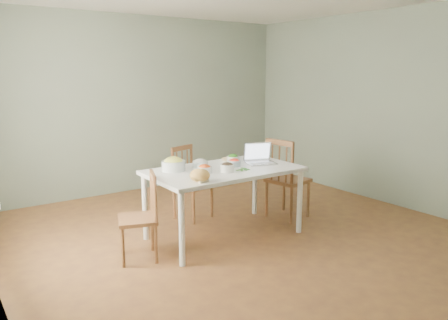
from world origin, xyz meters
TOP-DOWN VIEW (x-y plane):
  - floor at (0.00, 0.00)m, footprint 5.00×5.00m
  - wall_back at (0.00, 2.50)m, footprint 5.00×0.00m
  - wall_right at (2.50, 0.00)m, footprint 0.00×5.00m
  - dining_table at (-0.16, 0.05)m, footprint 1.69×0.95m
  - chair_far at (-0.13, 0.79)m, footprint 0.51×0.50m
  - chair_left at (-1.22, 0.04)m, footprint 0.48×0.49m
  - chair_right at (0.89, 0.13)m, footprint 0.51×0.53m
  - bread_boule at (-0.69, -0.29)m, footprint 0.24×0.24m
  - butter_stick at (-0.68, -0.33)m, footprint 0.12×0.06m
  - bowl_squash at (-0.67, 0.29)m, footprint 0.33×0.33m
  - bowl_carrot at (-0.45, 0.01)m, footprint 0.18×0.18m
  - bowl_onion at (-0.34, 0.27)m, footprint 0.21×0.21m
  - bowl_mushroom at (-0.22, -0.09)m, footprint 0.19×0.19m
  - bowl_redpep at (0.01, 0.10)m, footprint 0.18×0.18m
  - bowl_broccoli at (0.14, 0.29)m, footprint 0.19×0.19m
  - flatbread at (0.18, 0.41)m, footprint 0.27×0.27m
  - basil_bunch at (-0.03, -0.10)m, footprint 0.19×0.19m
  - laptop at (0.35, 0.02)m, footprint 0.41×0.37m

SIDE VIEW (x-z plane):
  - floor at x=0.00m, z-range 0.00..0.00m
  - dining_table at x=-0.16m, z-range 0.00..0.79m
  - chair_left at x=-1.22m, z-range 0.00..0.88m
  - chair_far at x=-0.13m, z-range 0.00..0.93m
  - chair_right at x=0.89m, z-range 0.00..1.03m
  - flatbread at x=0.18m, z-range 0.79..0.81m
  - basil_bunch at x=-0.03m, z-range 0.79..0.81m
  - butter_stick at x=-0.68m, z-range 0.79..0.82m
  - bowl_redpep at x=0.01m, z-range 0.79..0.88m
  - bowl_carrot at x=-0.45m, z-range 0.79..0.88m
  - bowl_onion at x=-0.34m, z-range 0.79..0.88m
  - bowl_broccoli at x=0.14m, z-range 0.79..0.88m
  - bowl_mushroom at x=-0.22m, z-range 0.79..0.89m
  - bread_boule at x=-0.69m, z-range 0.79..0.92m
  - bowl_squash at x=-0.67m, z-range 0.79..0.94m
  - laptop at x=0.35m, z-range 0.79..1.02m
  - wall_back at x=0.00m, z-range 0.00..2.70m
  - wall_right at x=2.50m, z-range 0.00..2.70m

